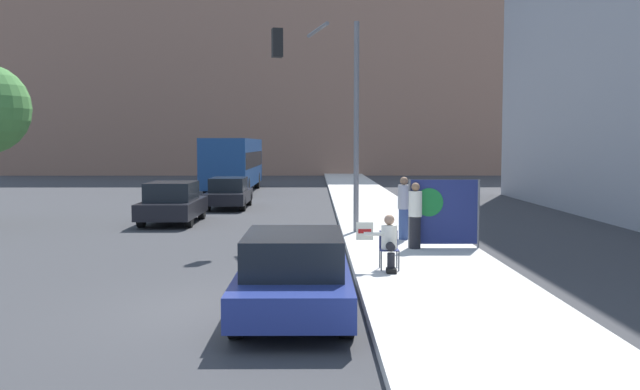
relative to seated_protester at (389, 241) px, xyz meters
name	(u,v)px	position (x,y,z in m)	size (l,w,h in m)	color
ground_plane	(249,308)	(-2.70, -2.79, -0.80)	(160.00, 160.00, 0.00)	#38383A
sidewalk_curb	(381,216)	(0.97, 12.21, -0.71)	(3.40, 90.00, 0.18)	beige
building_backdrop_far	(283,52)	(-4.70, 55.75, 11.11)	(52.00, 12.00, 23.82)	#936B56
seated_protester	(389,241)	(0.00, 0.00, 0.00)	(0.91, 0.77, 1.17)	#474C56
jogger_on_sidewalk	(415,215)	(1.00, 3.11, 0.24)	(0.34, 0.34, 1.69)	black
pedestrian_behind	(404,207)	(0.93, 4.89, 0.28)	(0.34, 0.34, 1.76)	#334775
protest_banner	(443,212)	(1.75, 3.24, 0.31)	(1.84, 0.06, 1.76)	slate
traffic_light_pole	(329,92)	(-1.14, 6.53, 3.60)	(2.63, 2.39, 6.36)	slate
parked_car_curbside	(294,274)	(-1.91, -3.30, -0.10)	(1.84, 4.64, 1.40)	navy
car_on_road_nearest	(173,203)	(-6.71, 10.62, -0.06)	(1.86, 4.45, 1.50)	black
car_on_road_midblock	(229,193)	(-5.41, 16.66, -0.11)	(1.73, 4.56, 1.38)	black
city_bus_on_road	(234,162)	(-6.39, 27.34, 1.02)	(2.48, 11.52, 3.17)	navy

